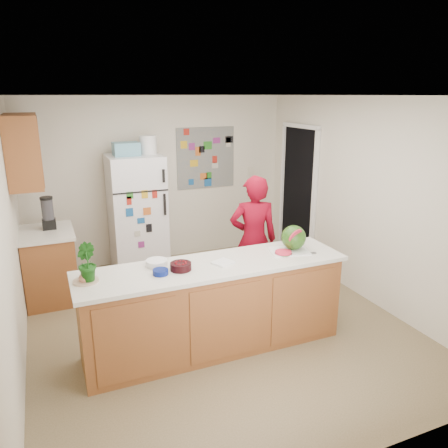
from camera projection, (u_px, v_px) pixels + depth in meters
name	position (u px, v px, depth m)	size (l,w,h in m)	color
floor	(215.00, 321.00, 5.05)	(4.00, 4.50, 0.02)	brown
wall_back	(160.00, 180.00, 6.68)	(4.00, 0.02, 2.50)	beige
wall_left	(7.00, 240.00, 3.94)	(0.02, 4.50, 2.50)	beige
wall_right	(364.00, 200.00, 5.43)	(0.02, 4.50, 2.50)	beige
ceiling	(213.00, 94.00, 4.33)	(4.00, 4.50, 0.02)	white
doorway	(298.00, 194.00, 6.77)	(0.03, 0.85, 2.04)	black
peninsula_base	(214.00, 308.00, 4.40)	(2.60, 0.62, 0.88)	brown
peninsula_top	(214.00, 266.00, 4.27)	(2.68, 0.70, 0.04)	silver
side_counter_base	(50.00, 267.00, 5.48)	(0.60, 0.80, 0.86)	brown
side_counter_top	(46.00, 233.00, 5.36)	(0.64, 0.84, 0.04)	silver
upper_cabinets	(23.00, 150.00, 4.97)	(0.35, 1.00, 0.80)	brown
refrigerator	(137.00, 214.00, 6.29)	(0.75, 0.70, 1.70)	silver
fridge_top_bin	(126.00, 149.00, 5.99)	(0.35, 0.28, 0.18)	#5999B2
photo_collage	(206.00, 158.00, 6.86)	(0.95, 0.01, 0.95)	slate
person	(253.00, 240.00, 5.33)	(0.58, 0.38, 1.60)	maroon
blender_appliance	(48.00, 214.00, 5.40)	(0.14, 0.14, 0.38)	black
cutting_board	(289.00, 251.00, 4.60)	(0.40, 0.30, 0.01)	silver
watermelon	(294.00, 238.00, 4.60)	(0.26, 0.26, 0.26)	#1B5612
watermelon_slice	(283.00, 252.00, 4.51)	(0.17, 0.17, 0.02)	#C42647
cherry_bowl	(181.00, 266.00, 4.11)	(0.20, 0.20, 0.07)	black
white_bowl	(157.00, 263.00, 4.21)	(0.21, 0.21, 0.06)	white
cobalt_bowl	(161.00, 272.00, 4.01)	(0.15, 0.15, 0.05)	#06145B
plate	(86.00, 281.00, 3.85)	(0.22, 0.22, 0.02)	beige
paper_towel	(223.00, 263.00, 4.27)	(0.18, 0.16, 0.02)	white
keys	(312.00, 253.00, 4.53)	(0.08, 0.04, 0.01)	gray
potted_plant	(86.00, 263.00, 3.82)	(0.19, 0.15, 0.35)	#174212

